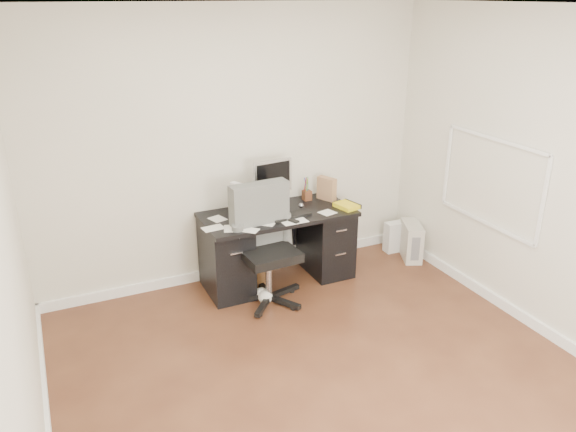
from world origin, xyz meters
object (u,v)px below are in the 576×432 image
pc_tower (411,241)px  desk (278,245)px  keyboard (291,216)px  wicker_basket (239,267)px  office_chair (268,247)px  lcd_monitor (273,185)px

pc_tower → desk: bearing=-161.2°
keyboard → wicker_basket: bearing=145.7°
office_chair → wicker_basket: 0.57m
office_chair → pc_tower: 1.86m
desk → lcd_monitor: bearing=93.7°
desk → keyboard: 0.40m
lcd_monitor → wicker_basket: size_ratio=1.27×
desk → lcd_monitor: size_ratio=2.88×
lcd_monitor → keyboard: lcd_monitor is taller
pc_tower → wicker_basket: (-1.96, 0.20, 0.00)m
office_chair → lcd_monitor: bearing=58.8°
desk → lcd_monitor: 0.62m
desk → wicker_basket: 0.45m
desk → keyboard: keyboard is taller
lcd_monitor → pc_tower: 1.78m
lcd_monitor → wicker_basket: 0.90m
lcd_monitor → office_chair: 0.68m
wicker_basket → lcd_monitor: bearing=6.1°
lcd_monitor → keyboard: (0.07, -0.26, -0.25)m
pc_tower → wicker_basket: size_ratio=1.00×
desk → office_chair: 0.46m
wicker_basket → keyboard: bearing=-25.6°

